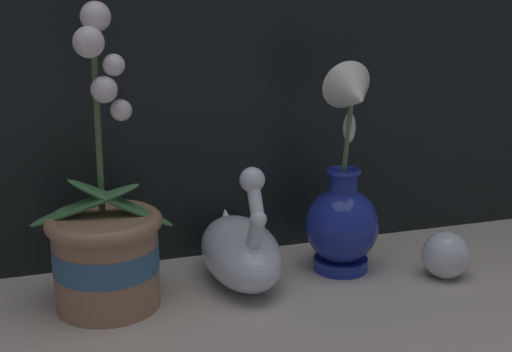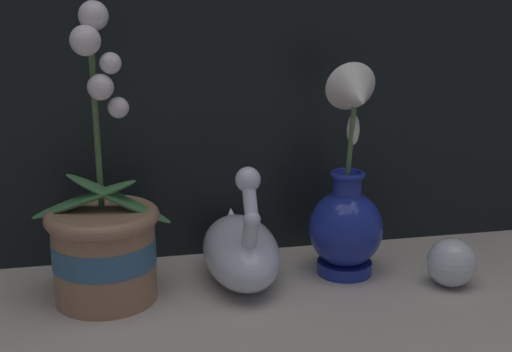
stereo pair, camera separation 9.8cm
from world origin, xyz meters
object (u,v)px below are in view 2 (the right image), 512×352
at_px(orchid_potted_plant, 104,239).
at_px(glass_sphere, 452,262).
at_px(blue_vase, 347,208).
at_px(swan_figurine, 241,248).

relative_size(orchid_potted_plant, glass_sphere, 5.70).
bearing_deg(blue_vase, orchid_potted_plant, -177.61).
bearing_deg(glass_sphere, blue_vase, 152.89).
xyz_separation_m(blue_vase, glass_sphere, (0.13, -0.07, -0.07)).
height_order(orchid_potted_plant, glass_sphere, orchid_potted_plant).
distance_m(swan_figurine, glass_sphere, 0.30).
bearing_deg(orchid_potted_plant, swan_figurine, 6.00).
height_order(swan_figurine, glass_sphere, swan_figurine).
bearing_deg(orchid_potted_plant, glass_sphere, -6.44).
height_order(blue_vase, glass_sphere, blue_vase).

